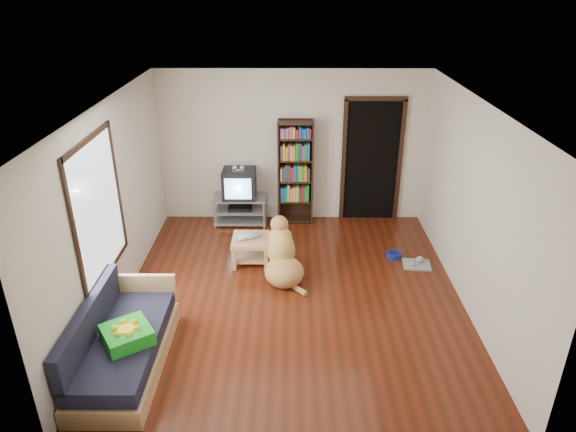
{
  "coord_description": "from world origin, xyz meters",
  "views": [
    {
      "loc": [
        -0.02,
        -5.84,
        3.93
      ],
      "look_at": [
        -0.06,
        0.61,
        0.9
      ],
      "focal_mm": 32.0,
      "sensor_mm": 36.0,
      "label": 1
    }
  ],
  "objects_px": {
    "crt_tv": "(239,183)",
    "grey_rag": "(417,265)",
    "tv_stand": "(240,209)",
    "sofa": "(121,346)",
    "coffee_table": "(251,245)",
    "bookshelf": "(295,167)",
    "dog": "(282,257)",
    "laptop": "(250,238)",
    "green_cushion": "(127,335)",
    "dog_bowl": "(394,255)"
  },
  "relations": [
    {
      "from": "green_cushion",
      "to": "crt_tv",
      "type": "relative_size",
      "value": 0.81
    },
    {
      "from": "laptop",
      "to": "green_cushion",
      "type": "bearing_deg",
      "value": -139.26
    },
    {
      "from": "grey_rag",
      "to": "coffee_table",
      "type": "xyz_separation_m",
      "value": [
        -2.48,
        0.1,
        0.27
      ]
    },
    {
      "from": "dog_bowl",
      "to": "tv_stand",
      "type": "distance_m",
      "value": 2.75
    },
    {
      "from": "tv_stand",
      "to": "bookshelf",
      "type": "height_order",
      "value": "bookshelf"
    },
    {
      "from": "bookshelf",
      "to": "coffee_table",
      "type": "height_order",
      "value": "bookshelf"
    },
    {
      "from": "sofa",
      "to": "coffee_table",
      "type": "distance_m",
      "value": 2.6
    },
    {
      "from": "laptop",
      "to": "grey_rag",
      "type": "relative_size",
      "value": 0.89
    },
    {
      "from": "green_cushion",
      "to": "bookshelf",
      "type": "xyz_separation_m",
      "value": [
        1.8,
        3.83,
        0.5
      ]
    },
    {
      "from": "bookshelf",
      "to": "dog",
      "type": "distance_m",
      "value": 1.99
    },
    {
      "from": "crt_tv",
      "to": "coffee_table",
      "type": "bearing_deg",
      "value": -78.47
    },
    {
      "from": "grey_rag",
      "to": "crt_tv",
      "type": "height_order",
      "value": "crt_tv"
    },
    {
      "from": "sofa",
      "to": "grey_rag",
      "type": "bearing_deg",
      "value": 30.31
    },
    {
      "from": "coffee_table",
      "to": "bookshelf",
      "type": "bearing_deg",
      "value": 65.04
    },
    {
      "from": "green_cushion",
      "to": "sofa",
      "type": "bearing_deg",
      "value": 106.17
    },
    {
      "from": "laptop",
      "to": "crt_tv",
      "type": "height_order",
      "value": "crt_tv"
    },
    {
      "from": "dog_bowl",
      "to": "coffee_table",
      "type": "distance_m",
      "value": 2.2
    },
    {
      "from": "grey_rag",
      "to": "coffee_table",
      "type": "distance_m",
      "value": 2.5
    },
    {
      "from": "tv_stand",
      "to": "crt_tv",
      "type": "bearing_deg",
      "value": 90.0
    },
    {
      "from": "tv_stand",
      "to": "bookshelf",
      "type": "relative_size",
      "value": 0.5
    },
    {
      "from": "dog_bowl",
      "to": "laptop",
      "type": "bearing_deg",
      "value": -175.33
    },
    {
      "from": "laptop",
      "to": "tv_stand",
      "type": "bearing_deg",
      "value": 77.81
    },
    {
      "from": "crt_tv",
      "to": "grey_rag",
      "type": "bearing_deg",
      "value": -28.07
    },
    {
      "from": "green_cushion",
      "to": "bookshelf",
      "type": "distance_m",
      "value": 4.26
    },
    {
      "from": "green_cushion",
      "to": "dog",
      "type": "distance_m",
      "value": 2.54
    },
    {
      "from": "dog",
      "to": "tv_stand",
      "type": "bearing_deg",
      "value": 113.16
    },
    {
      "from": "dog_bowl",
      "to": "crt_tv",
      "type": "height_order",
      "value": "crt_tv"
    },
    {
      "from": "dog_bowl",
      "to": "bookshelf",
      "type": "distance_m",
      "value": 2.21
    },
    {
      "from": "sofa",
      "to": "bookshelf",
      "type": "bearing_deg",
      "value": 62.68
    },
    {
      "from": "bookshelf",
      "to": "sofa",
      "type": "relative_size",
      "value": 1.0
    },
    {
      "from": "grey_rag",
      "to": "green_cushion",
      "type": "bearing_deg",
      "value": -147.65
    },
    {
      "from": "dog",
      "to": "grey_rag",
      "type": "bearing_deg",
      "value": 9.13
    },
    {
      "from": "tv_stand",
      "to": "coffee_table",
      "type": "height_order",
      "value": "tv_stand"
    },
    {
      "from": "laptop",
      "to": "dog_bowl",
      "type": "xyz_separation_m",
      "value": [
        2.18,
        0.18,
        -0.37
      ]
    },
    {
      "from": "dog_bowl",
      "to": "bookshelf",
      "type": "xyz_separation_m",
      "value": [
        -1.51,
        1.29,
        0.96
      ]
    },
    {
      "from": "grey_rag",
      "to": "dog",
      "type": "xyz_separation_m",
      "value": [
        -2.0,
        -0.32,
        0.31
      ]
    },
    {
      "from": "dog_bowl",
      "to": "dog",
      "type": "distance_m",
      "value": 1.82
    },
    {
      "from": "grey_rag",
      "to": "tv_stand",
      "type": "xyz_separation_m",
      "value": [
        -2.76,
        1.45,
        0.25
      ]
    },
    {
      "from": "crt_tv",
      "to": "green_cushion",
      "type": "bearing_deg",
      "value": -102.75
    },
    {
      "from": "green_cushion",
      "to": "tv_stand",
      "type": "relative_size",
      "value": 0.52
    },
    {
      "from": "crt_tv",
      "to": "laptop",
      "type": "bearing_deg",
      "value": -78.71
    },
    {
      "from": "tv_stand",
      "to": "sofa",
      "type": "xyz_separation_m",
      "value": [
        -0.97,
        -3.63,
        -0.01
      ]
    },
    {
      "from": "coffee_table",
      "to": "laptop",
      "type": "bearing_deg",
      "value": -90.0
    },
    {
      "from": "green_cushion",
      "to": "coffee_table",
      "type": "height_order",
      "value": "green_cushion"
    },
    {
      "from": "laptop",
      "to": "dog",
      "type": "distance_m",
      "value": 0.63
    },
    {
      "from": "tv_stand",
      "to": "coffee_table",
      "type": "xyz_separation_m",
      "value": [
        0.28,
        -1.35,
        0.01
      ]
    },
    {
      "from": "green_cushion",
      "to": "tv_stand",
      "type": "distance_m",
      "value": 3.84
    },
    {
      "from": "laptop",
      "to": "coffee_table",
      "type": "distance_m",
      "value": 0.14
    },
    {
      "from": "grey_rag",
      "to": "bookshelf",
      "type": "height_order",
      "value": "bookshelf"
    },
    {
      "from": "tv_stand",
      "to": "bookshelf",
      "type": "xyz_separation_m",
      "value": [
        0.95,
        0.09,
        0.73
      ]
    }
  ]
}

